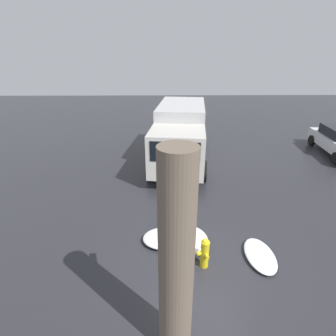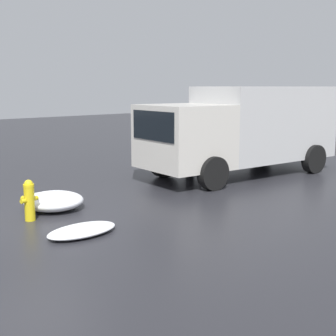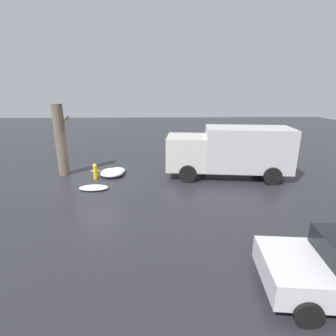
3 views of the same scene
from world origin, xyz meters
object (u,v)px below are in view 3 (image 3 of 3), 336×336
delivery_truck (231,150)px  pedestrian (203,154)px  fire_hydrant (95,171)px  tree_trunk (61,140)px

delivery_truck → pedestrian: delivery_truck is taller
delivery_truck → pedestrian: bearing=56.2°
fire_hydrant → pedestrian: bearing=-91.0°
tree_trunk → pedestrian: tree_trunk is taller
pedestrian → fire_hydrant: bearing=21.5°
pedestrian → tree_trunk: bearing=12.8°
delivery_truck → pedestrian: size_ratio=3.69×
fire_hydrant → delivery_truck: bearing=-101.6°
pedestrian → delivery_truck: bearing=148.6°
tree_trunk → pedestrian: bearing=3.4°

